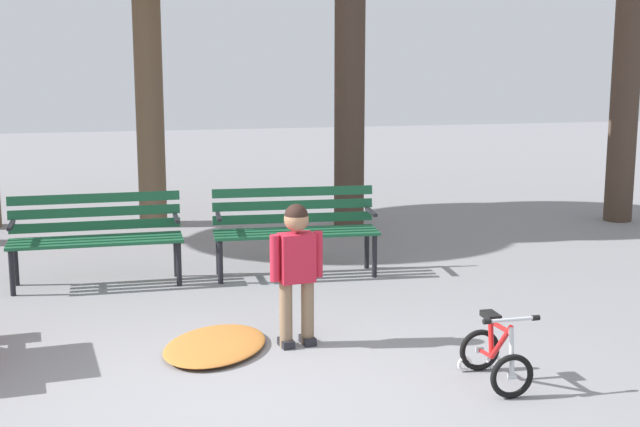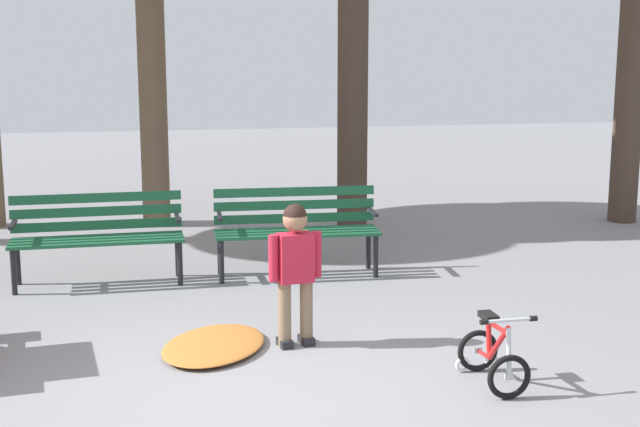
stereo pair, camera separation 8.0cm
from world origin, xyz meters
name	(u,v)px [view 1 (the left image)]	position (x,y,z in m)	size (l,w,h in m)	color
ground	(237,405)	(0.00, 0.00, 0.00)	(36.00, 36.00, 0.00)	gray
park_bench_far_left	(96,231)	(-0.97, 3.19, 0.51)	(1.61, 0.50, 0.85)	#195133
park_bench_left	(295,224)	(0.94, 3.18, 0.51)	(1.62, 0.52, 0.85)	#195133
child_standing	(297,263)	(0.58, 1.06, 0.65)	(0.41, 0.20, 1.10)	#7F664C
kids_bicycle	(495,355)	(1.75, 0.02, 0.20)	(0.39, 0.57, 0.54)	black
leaf_pile	(215,345)	(-0.04, 1.09, 0.04)	(1.02, 0.72, 0.07)	#B26B2D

